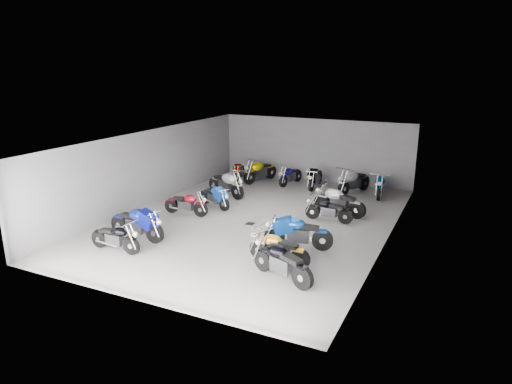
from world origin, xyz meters
TOP-DOWN VIEW (x-y plane):
  - ground at (0.00, 0.00)m, footprint 14.00×14.00m
  - wall_back at (0.00, 7.00)m, footprint 10.00×0.10m
  - wall_left at (-5.00, 0.00)m, footprint 0.10×14.00m
  - wall_right at (5.00, 0.00)m, footprint 0.10×14.00m
  - ceiling at (0.00, 0.00)m, footprint 10.00×14.00m
  - drain_grate at (0.00, -0.50)m, footprint 0.32×0.32m
  - motorcycle_left_a at (-2.77, -4.72)m, footprint 1.94×0.38m
  - motorcycle_left_b at (-2.84, -3.55)m, footprint 2.36×0.52m
  - motorcycle_left_d at (-2.79, -0.63)m, footprint 1.94×0.40m
  - motorcycle_left_e at (-2.27, 0.72)m, footprint 1.85×0.91m
  - motorcycle_left_f at (-2.68, 2.48)m, footprint 2.25×1.06m
  - motorcycle_right_a at (2.84, -4.28)m, footprint 2.11×0.98m
  - motorcycle_right_b at (2.35, -3.34)m, footprint 2.03×0.45m
  - motorcycle_right_c at (2.46, -1.98)m, footprint 2.24×0.74m
  - motorcycle_right_e at (2.58, 1.07)m, footprint 1.90×0.37m
  - motorcycle_right_f at (2.71, 2.05)m, footprint 2.26×0.67m
  - motorcycle_back_a at (-3.58, 5.43)m, footprint 0.61×1.85m
  - motorcycle_back_b at (-2.41, 5.53)m, footprint 0.83×2.29m
  - motorcycle_back_c at (-0.78, 5.64)m, footprint 0.52×1.98m
  - motorcycle_back_d at (0.54, 5.59)m, footprint 0.45×2.14m
  - motorcycle_back_e at (2.48, 5.45)m, footprint 1.00×2.25m
  - motorcycle_back_f at (3.70, 5.45)m, footprint 0.52×2.20m

SIDE VIEW (x-z plane):
  - ground at x=0.00m, z-range 0.00..0.00m
  - drain_grate at x=0.00m, z-range 0.00..0.01m
  - motorcycle_back_a at x=-3.58m, z-range 0.04..0.86m
  - motorcycle_right_e at x=2.58m, z-range 0.04..0.87m
  - motorcycle_left_a at x=-2.77m, z-range 0.04..0.89m
  - motorcycle_left_d at x=-2.79m, z-range 0.04..0.89m
  - motorcycle_left_e at x=-2.27m, z-range 0.04..0.90m
  - motorcycle_back_c at x=-0.78m, z-range 0.04..0.92m
  - motorcycle_right_b at x=2.35m, z-range 0.04..0.93m
  - motorcycle_back_d at x=0.54m, z-range 0.04..0.98m
  - motorcycle_back_f at x=3.70m, z-range 0.04..1.01m
  - motorcycle_right_a at x=2.84m, z-range 0.04..1.02m
  - motorcycle_right_c at x=2.46m, z-range 0.05..1.05m
  - motorcycle_right_f at x=2.71m, z-range 0.05..1.05m
  - motorcycle_back_b at x=-2.41m, z-range 0.05..1.08m
  - motorcycle_left_b at x=-2.84m, z-range 0.05..1.08m
  - motorcycle_back_e at x=2.48m, z-range 0.05..1.08m
  - motorcycle_left_f at x=-2.68m, z-range 0.05..1.09m
  - wall_back at x=0.00m, z-range 0.00..3.20m
  - wall_left at x=-5.00m, z-range 0.00..3.20m
  - wall_right at x=5.00m, z-range 0.00..3.20m
  - ceiling at x=0.00m, z-range 3.20..3.24m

